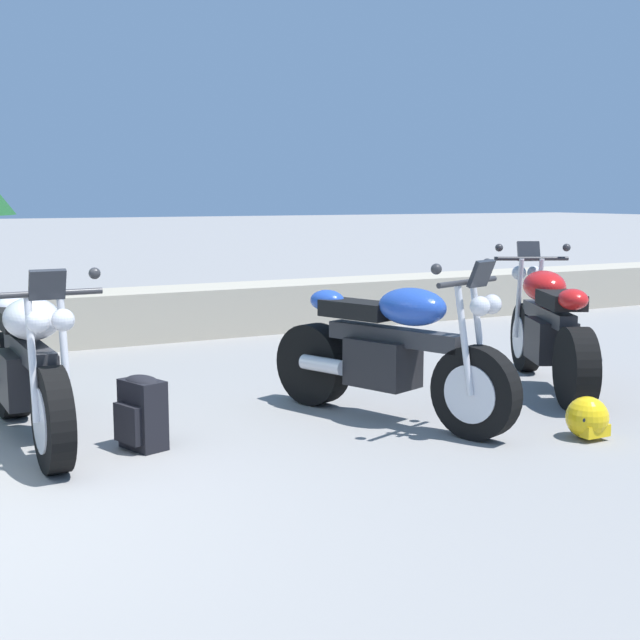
{
  "coord_description": "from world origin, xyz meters",
  "views": [
    {
      "loc": [
        0.01,
        -4.55,
        1.58
      ],
      "look_at": [
        3.03,
        1.2,
        0.65
      ],
      "focal_mm": 48.67,
      "sensor_mm": 36.0,
      "label": 1
    }
  ],
  "objects_px": {
    "motorcycle_red_far_right": "(549,330)",
    "rider_helmet": "(588,418)",
    "rider_backpack": "(142,411)",
    "motorcycle_silver_near_left": "(29,369)",
    "motorcycle_blue_centre": "(391,353)"
  },
  "relations": [
    {
      "from": "rider_backpack",
      "to": "motorcycle_silver_near_left",
      "type": "bearing_deg",
      "value": 141.17
    },
    {
      "from": "motorcycle_silver_near_left",
      "to": "motorcycle_red_far_right",
      "type": "xyz_separation_m",
      "value": [
        4.09,
        -0.31,
        0.0
      ]
    },
    {
      "from": "motorcycle_silver_near_left",
      "to": "motorcycle_blue_centre",
      "type": "height_order",
      "value": "same"
    },
    {
      "from": "rider_helmet",
      "to": "rider_backpack",
      "type": "bearing_deg",
      "value": 156.79
    },
    {
      "from": "motorcycle_red_far_right",
      "to": "rider_helmet",
      "type": "height_order",
      "value": "motorcycle_red_far_right"
    },
    {
      "from": "motorcycle_blue_centre",
      "to": "rider_backpack",
      "type": "bearing_deg",
      "value": 175.44
    },
    {
      "from": "motorcycle_silver_near_left",
      "to": "rider_backpack",
      "type": "relative_size",
      "value": 4.39
    },
    {
      "from": "motorcycle_silver_near_left",
      "to": "rider_helmet",
      "type": "distance_m",
      "value": 3.65
    },
    {
      "from": "motorcycle_red_far_right",
      "to": "rider_helmet",
      "type": "bearing_deg",
      "value": -122.69
    },
    {
      "from": "motorcycle_red_far_right",
      "to": "rider_backpack",
      "type": "bearing_deg",
      "value": -177.17
    },
    {
      "from": "motorcycle_silver_near_left",
      "to": "motorcycle_red_far_right",
      "type": "distance_m",
      "value": 4.1
    },
    {
      "from": "rider_backpack",
      "to": "rider_helmet",
      "type": "xyz_separation_m",
      "value": [
        2.65,
        -1.14,
        -0.11
      ]
    },
    {
      "from": "motorcycle_silver_near_left",
      "to": "rider_helmet",
      "type": "bearing_deg",
      "value": -26.46
    },
    {
      "from": "motorcycle_red_far_right",
      "to": "rider_backpack",
      "type": "distance_m",
      "value": 3.51
    },
    {
      "from": "motorcycle_blue_centre",
      "to": "rider_backpack",
      "type": "xyz_separation_m",
      "value": [
        -1.76,
        0.14,
        -0.24
      ]
    }
  ]
}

